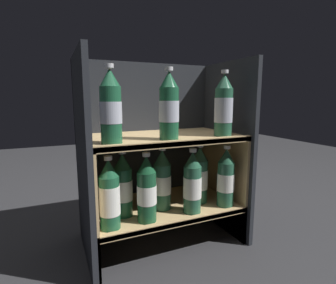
# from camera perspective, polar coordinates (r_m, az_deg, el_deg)

# --- Properties ---
(ground_plane) EXTENTS (6.00, 6.00, 0.00)m
(ground_plane) POSITION_cam_1_polar(r_m,az_deg,el_deg) (1.14, 2.91, -24.60)
(ground_plane) COLOR #2D2D30
(fridge_back_wall) EXTENTS (0.68, 0.02, 0.81)m
(fridge_back_wall) POSITION_cam_1_polar(r_m,az_deg,el_deg) (1.32, -4.44, -0.87)
(fridge_back_wall) COLOR #23262B
(fridge_back_wall) RESTS_ON ground_plane
(fridge_side_left) EXTENTS (0.02, 0.41, 0.81)m
(fridge_side_left) POSITION_cam_1_polar(r_m,az_deg,el_deg) (1.06, -17.94, -3.86)
(fridge_side_left) COLOR #23262B
(fridge_side_left) RESTS_ON ground_plane
(fridge_side_right) EXTENTS (0.02, 0.41, 0.81)m
(fridge_side_right) POSITION_cam_1_polar(r_m,az_deg,el_deg) (1.30, 12.44, -1.20)
(fridge_side_right) COLOR #23262B
(fridge_side_right) RESTS_ON ground_plane
(shelf_lower) EXTENTS (0.64, 0.37, 0.17)m
(shelf_lower) POSITION_cam_1_polar(r_m,az_deg,el_deg) (1.21, -0.88, -14.77)
(shelf_lower) COLOR tan
(shelf_lower) RESTS_ON ground_plane
(shelf_upper) EXTENTS (0.64, 0.37, 0.49)m
(shelf_upper) POSITION_cam_1_polar(r_m,az_deg,el_deg) (1.14, -0.98, -4.64)
(shelf_upper) COLOR tan
(shelf_upper) RESTS_ON ground_plane
(bottle_upper_front_0) EXTENTS (0.08, 0.08, 0.27)m
(bottle_upper_front_0) POSITION_cam_1_polar(r_m,az_deg,el_deg) (0.92, -12.36, 7.18)
(bottle_upper_front_0) COLOR #1E5638
(bottle_upper_front_0) RESTS_ON shelf_upper
(bottle_upper_front_1) EXTENTS (0.08, 0.08, 0.27)m
(bottle_upper_front_1) POSITION_cam_1_polar(r_m,az_deg,el_deg) (0.99, 0.22, 7.53)
(bottle_upper_front_1) COLOR #1E5638
(bottle_upper_front_1) RESTS_ON shelf_upper
(bottle_upper_front_2) EXTENTS (0.08, 0.08, 0.27)m
(bottle_upper_front_2) POSITION_cam_1_polar(r_m,az_deg,el_deg) (1.12, 12.01, 7.49)
(bottle_upper_front_2) COLOR #285B42
(bottle_upper_front_2) RESTS_ON shelf_upper
(bottle_lower_front_0) EXTENTS (0.08, 0.08, 0.27)m
(bottle_lower_front_0) POSITION_cam_1_polar(r_m,az_deg,el_deg) (0.98, -12.63, -11.50)
(bottle_lower_front_0) COLOR #1E5638
(bottle_lower_front_0) RESTS_ON shelf_lower
(bottle_lower_front_1) EXTENTS (0.08, 0.08, 0.27)m
(bottle_lower_front_1) POSITION_cam_1_polar(r_m,az_deg,el_deg) (1.02, -4.66, -10.49)
(bottle_lower_front_1) COLOR #194C2D
(bottle_lower_front_1) RESTS_ON shelf_lower
(bottle_lower_front_2) EXTENTS (0.08, 0.08, 0.27)m
(bottle_lower_front_2) POSITION_cam_1_polar(r_m,az_deg,el_deg) (1.10, 5.33, -9.07)
(bottle_lower_front_2) COLOR #285B42
(bottle_lower_front_2) RESTS_ON shelf_lower
(bottle_lower_front_3) EXTENTS (0.08, 0.08, 0.27)m
(bottle_lower_front_3) POSITION_cam_1_polar(r_m,az_deg,el_deg) (1.18, 12.47, -7.83)
(bottle_lower_front_3) COLOR #285B42
(bottle_lower_front_3) RESTS_ON shelf_lower
(bottle_lower_back_0) EXTENTS (0.08, 0.08, 0.27)m
(bottle_lower_back_0) POSITION_cam_1_polar(r_m,az_deg,el_deg) (1.07, -9.78, -9.53)
(bottle_lower_back_0) COLOR #1E5638
(bottle_lower_back_0) RESTS_ON shelf_lower
(bottle_lower_back_1) EXTENTS (0.08, 0.08, 0.27)m
(bottle_lower_back_1) POSITION_cam_1_polar(r_m,az_deg,el_deg) (1.13, -1.25, -8.50)
(bottle_lower_back_1) COLOR #285B42
(bottle_lower_back_1) RESTS_ON shelf_lower
(bottle_lower_back_2) EXTENTS (0.08, 0.08, 0.27)m
(bottle_lower_back_2) POSITION_cam_1_polar(r_m,az_deg,el_deg) (1.20, 6.87, -7.38)
(bottle_lower_back_2) COLOR #285B42
(bottle_lower_back_2) RESTS_ON shelf_lower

